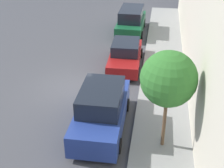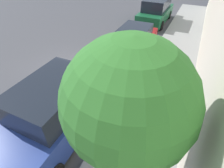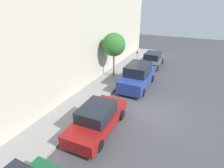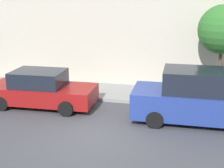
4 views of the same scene
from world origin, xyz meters
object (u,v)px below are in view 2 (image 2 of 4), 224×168
(parked_suv_second, at_px, (58,109))
(parked_sedan_third, at_px, (134,41))
(street_tree, at_px, (129,102))
(parked_minivan_fourth, at_px, (156,11))

(parked_suv_second, height_order, parked_sedan_third, parked_suv_second)
(parked_suv_second, height_order, street_tree, street_tree)
(parked_minivan_fourth, bearing_deg, parked_suv_second, -90.12)
(parked_suv_second, bearing_deg, parked_minivan_fourth, 89.88)
(parked_suv_second, distance_m, street_tree, 3.58)
(parked_sedan_third, xyz_separation_m, parked_minivan_fourth, (-0.26, 6.01, 0.20))
(street_tree, bearing_deg, parked_minivan_fourth, 101.16)
(parked_sedan_third, bearing_deg, parked_minivan_fourth, 92.47)
(parked_sedan_third, relative_size, parked_minivan_fourth, 0.92)
(parked_sedan_third, relative_size, street_tree, 1.12)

